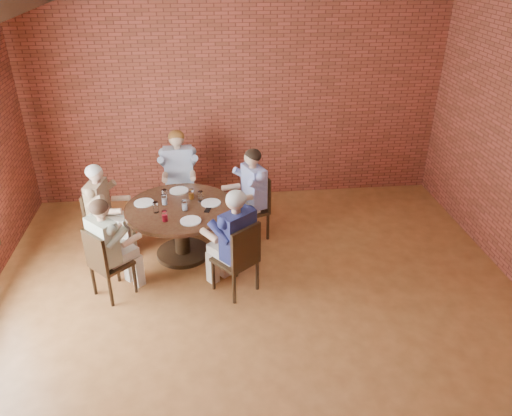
{
  "coord_description": "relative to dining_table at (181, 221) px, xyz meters",
  "views": [
    {
      "loc": [
        -0.52,
        -4.1,
        3.81
      ],
      "look_at": [
        0.03,
        1.0,
        1.05
      ],
      "focal_mm": 35.0,
      "sensor_mm": 36.0,
      "label": 1
    }
  ],
  "objects": [
    {
      "name": "chair_b",
      "position": [
        -0.04,
        1.21,
        -0.01
      ],
      "size": [
        0.46,
        0.46,
        0.96
      ],
      "rotation": [
        0.0,
        0.0,
        0.03
      ],
      "color": "#311F10",
      "rests_on": "floor"
    },
    {
      "name": "diner_a",
      "position": [
        0.96,
        0.39,
        0.14
      ],
      "size": [
        0.81,
        0.74,
        1.34
      ],
      "primitive_type": null,
      "rotation": [
        0.0,
        0.0,
        -1.19
      ],
      "color": "#4757BA",
      "rests_on": "floor"
    },
    {
      "name": "floor",
      "position": [
        0.9,
        -1.7,
        -0.53
      ],
      "size": [
        7.0,
        7.0,
        0.0
      ],
      "primitive_type": "plane",
      "color": "#A16131",
      "rests_on": "ground"
    },
    {
      "name": "diner_d",
      "position": [
        -0.8,
        -0.76,
        0.12
      ],
      "size": [
        0.79,
        0.79,
        1.29
      ],
      "primitive_type": null,
      "rotation": [
        0.0,
        0.0,
        2.33
      ],
      "color": "#A68D82",
      "rests_on": "floor"
    },
    {
      "name": "diner_e",
      "position": [
        0.66,
        -0.84,
        0.15
      ],
      "size": [
        0.84,
        0.87,
        1.36
      ],
      "primitive_type": null,
      "rotation": [
        0.0,
        0.0,
        3.81
      ],
      "color": "#191D48",
      "rests_on": "floor"
    },
    {
      "name": "glass_b",
      "position": [
        0.15,
        0.21,
        0.29
      ],
      "size": [
        0.07,
        0.07,
        0.14
      ],
      "primitive_type": "cylinder",
      "color": "white",
      "rests_on": "dining_table"
    },
    {
      "name": "plate_d",
      "position": [
        0.15,
        -0.41,
        0.23
      ],
      "size": [
        0.26,
        0.26,
        0.01
      ],
      "primitive_type": "cylinder",
      "color": "white",
      "rests_on": "dining_table"
    },
    {
      "name": "chair_c",
      "position": [
        -1.1,
        0.21,
        -0.03
      ],
      "size": [
        0.48,
        0.48,
        0.91
      ],
      "rotation": [
        0.0,
        0.0,
        1.38
      ],
      "color": "#311F10",
      "rests_on": "floor"
    },
    {
      "name": "glass_e",
      "position": [
        -0.29,
        -0.12,
        0.29
      ],
      "size": [
        0.07,
        0.07,
        0.14
      ],
      "primitive_type": "cylinder",
      "color": "white",
      "rests_on": "dining_table"
    },
    {
      "name": "glass_a",
      "position": [
        0.28,
        0.13,
        0.29
      ],
      "size": [
        0.07,
        0.07,
        0.14
      ],
      "primitive_type": "cylinder",
      "color": "white",
      "rests_on": "dining_table"
    },
    {
      "name": "wall_back",
      "position": [
        0.9,
        1.8,
        1.17
      ],
      "size": [
        7.0,
        0.0,
        7.0
      ],
      "primitive_type": "plane",
      "rotation": [
        1.57,
        0.0,
        0.0
      ],
      "color": "brown",
      "rests_on": "ground"
    },
    {
      "name": "plate_b",
      "position": [
        -0.02,
        0.46,
        0.23
      ],
      "size": [
        0.26,
        0.26,
        0.01
      ],
      "primitive_type": "cylinder",
      "color": "white",
      "rests_on": "dining_table"
    },
    {
      "name": "chair_e",
      "position": [
        0.71,
        -0.91,
        -0.01
      ],
      "size": [
        0.62,
        0.62,
        0.95
      ],
      "rotation": [
        0.0,
        0.0,
        3.81
      ],
      "color": "#311F10",
      "rests_on": "floor"
    },
    {
      "name": "dining_table",
      "position": [
        0.0,
        0.0,
        0.0
      ],
      "size": [
        1.43,
        1.43,
        0.75
      ],
      "color": "#311F10",
      "rests_on": "floor"
    },
    {
      "name": "ceiling",
      "position": [
        0.9,
        -1.7,
        2.87
      ],
      "size": [
        7.0,
        7.0,
        0.0
      ],
      "primitive_type": "plane",
      "rotation": [
        3.14,
        0.0,
        0.0
      ],
      "color": "silver",
      "rests_on": "wall_back"
    },
    {
      "name": "glass_f",
      "position": [
        -0.17,
        -0.36,
        0.29
      ],
      "size": [
        0.07,
        0.07,
        0.14
      ],
      "primitive_type": "cylinder",
      "color": "white",
      "rests_on": "dining_table"
    },
    {
      "name": "diner_b",
      "position": [
        -0.04,
        1.12,
        0.16
      ],
      "size": [
        0.58,
        0.7,
        1.38
      ],
      "primitive_type": null,
      "rotation": [
        0.0,
        0.0,
        0.03
      ],
      "color": "#9BA8C5",
      "rests_on": "floor"
    },
    {
      "name": "diner_c",
      "position": [
        -1.02,
        0.2,
        0.12
      ],
      "size": [
        0.7,
        0.61,
        1.29
      ],
      "primitive_type": null,
      "rotation": [
        0.0,
        0.0,
        1.38
      ],
      "color": "brown",
      "rests_on": "floor"
    },
    {
      "name": "smartphone",
      "position": [
        0.36,
        -0.14,
        0.23
      ],
      "size": [
        0.1,
        0.15,
        0.01
      ],
      "primitive_type": "cube",
      "rotation": [
        0.0,
        0.0,
        -0.3
      ],
      "color": "black",
      "rests_on": "dining_table"
    },
    {
      "name": "glass_g",
      "position": [
        0.07,
        -0.1,
        0.29
      ],
      "size": [
        0.07,
        0.07,
        0.14
      ],
      "primitive_type": "cylinder",
      "color": "white",
      "rests_on": "dining_table"
    },
    {
      "name": "chair_d",
      "position": [
        -0.86,
        -0.81,
        -0.03
      ],
      "size": [
        0.57,
        0.57,
        0.91
      ],
      "rotation": [
        0.0,
        0.0,
        2.33
      ],
      "color": "#311F10",
      "rests_on": "floor"
    },
    {
      "name": "plate_c",
      "position": [
        -0.47,
        0.14,
        0.23
      ],
      "size": [
        0.26,
        0.26,
        0.01
      ],
      "primitive_type": "cylinder",
      "color": "white",
      "rests_on": "dining_table"
    },
    {
      "name": "glass_d",
      "position": [
        -0.19,
        0.09,
        0.29
      ],
      "size": [
        0.07,
        0.07,
        0.14
      ],
      "primitive_type": "cylinder",
      "color": "white",
      "rests_on": "dining_table"
    },
    {
      "name": "plate_a",
      "position": [
        0.41,
        0.04,
        0.23
      ],
      "size": [
        0.26,
        0.26,
        0.01
      ],
      "primitive_type": "cylinder",
      "color": "white",
      "rests_on": "dining_table"
    },
    {
      "name": "chair_a",
      "position": [
        1.04,
        0.42,
        -0.02
      ],
      "size": [
        0.56,
        0.56,
        0.94
      ],
      "rotation": [
        0.0,
        0.0,
        -1.19
      ],
      "color": "#311F10",
      "rests_on": "floor"
    },
    {
      "name": "glass_c",
      "position": [
        -0.2,
        0.24,
        0.29
      ],
      "size": [
        0.07,
        0.07,
        0.14
      ],
      "primitive_type": "cylinder",
      "color": "white",
      "rests_on": "dining_table"
    }
  ]
}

